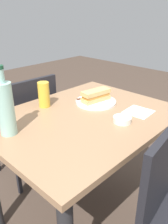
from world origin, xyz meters
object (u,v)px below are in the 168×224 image
beer_glass (44,95)px  olive_bowl (122,120)px  dining_table (84,136)px  baguette_sandwich_near (96,95)px  water_bottle (6,108)px  knife_near (88,98)px  plate_near (96,102)px  chair_far (28,124)px

beer_glass → olive_bowl: beer_glass is taller
dining_table → beer_glass: bearing=105.4°
beer_glass → olive_bowl: bearing=-72.1°
dining_table → baguette_sandwich_near: baguette_sandwich_near is taller
water_bottle → beer_glass: bearing=24.2°
dining_table → knife_near: bearing=36.5°
olive_bowl → baguette_sandwich_near: bearing=69.0°
knife_near → dining_table: bearing=-143.5°
dining_table → plate_near: size_ratio=4.04×
plate_near → olive_bowl: bearing=-111.0°
knife_near → baguette_sandwich_near: bearing=-87.8°
beer_glass → water_bottle: bearing=-155.8°
dining_table → plate_near: 0.24m
knife_near → water_bottle: (-0.56, -0.02, 0.11)m
plate_near → baguette_sandwich_near: baguette_sandwich_near is taller
knife_near → olive_bowl: 0.35m
dining_table → chair_far: size_ratio=1.18×
dining_table → beer_glass: 0.34m
chair_far → olive_bowl: bearing=-84.3°
dining_table → olive_bowl: size_ratio=10.65×
plate_near → beer_glass: (-0.25, 0.18, 0.07)m
knife_near → beer_glass: beer_glass is taller
baguette_sandwich_near → beer_glass: 0.31m
plate_near → knife_near: bearing=92.2°
dining_table → olive_bowl: olive_bowl is taller
plate_near → water_bottle: water_bottle is taller
knife_near → water_bottle: 0.57m
beer_glass → olive_bowl: (0.15, -0.45, -0.06)m
chair_far → baguette_sandwich_near: size_ratio=4.39×
chair_far → water_bottle: water_bottle is taller
dining_table → baguette_sandwich_near: bearing=21.8°
knife_near → olive_bowl: olive_bowl is taller
chair_far → olive_bowl: size_ratio=9.05×
chair_far → knife_near: 0.56m
dining_table → chair_far: 0.60m
dining_table → water_bottle: bearing=163.2°
plate_near → knife_near: knife_near is taller
dining_table → beer_glass: size_ratio=6.74×
knife_near → beer_glass: 0.28m
water_bottle → beer_glass: size_ratio=2.16×
water_bottle → knife_near: bearing=1.6°
chair_far → beer_glass: beer_glass is taller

